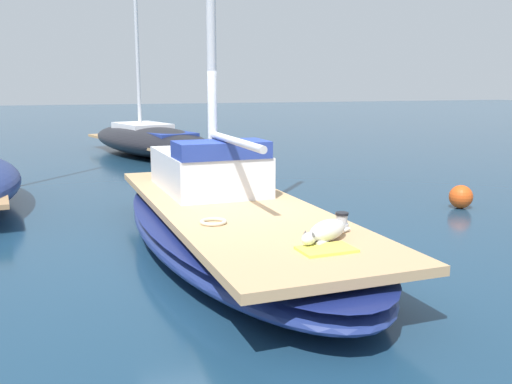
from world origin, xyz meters
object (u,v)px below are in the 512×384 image
object	(u,v)px
deck_towel	(326,249)
dog_white	(326,231)
deck_winch	(342,222)
sailboat_main	(232,226)
moored_boat_far_astern	(149,139)
coiled_rope	(213,222)
mooring_buoy	(461,197)

from	to	relation	value
deck_towel	dog_white	bearing A→B (deg)	64.83
deck_winch	deck_towel	world-z (taller)	deck_winch
sailboat_main	moored_boat_far_astern	distance (m)	11.39
deck_winch	sailboat_main	bearing A→B (deg)	112.54
coiled_rope	deck_towel	size ratio (longest dim) A/B	0.58
sailboat_main	deck_towel	bearing A→B (deg)	-84.88
deck_winch	deck_towel	xyz separation A→B (m)	(-0.53, -0.67, -0.08)
moored_boat_far_astern	sailboat_main	bearing A→B (deg)	-93.47
dog_white	coiled_rope	world-z (taller)	dog_white
deck_towel	deck_winch	bearing A→B (deg)	51.83
coiled_rope	moored_boat_far_astern	world-z (taller)	moored_boat_far_astern
coiled_rope	mooring_buoy	bearing A→B (deg)	21.59
dog_white	deck_towel	bearing A→B (deg)	-115.17
deck_winch	mooring_buoy	size ratio (longest dim) A/B	0.48
deck_winch	dog_white	bearing A→B (deg)	-137.51
coiled_rope	mooring_buoy	distance (m)	5.84
deck_winch	coiled_rope	xyz separation A→B (m)	(-1.30, 0.80, -0.08)
dog_white	moored_boat_far_astern	distance (m)	13.52
deck_towel	sailboat_main	bearing A→B (deg)	95.12
sailboat_main	deck_towel	world-z (taller)	deck_towel
coiled_rope	deck_towel	world-z (taller)	coiled_rope
dog_white	deck_towel	size ratio (longest dim) A/B	1.51
dog_white	coiled_rope	distance (m)	1.47
dog_white	coiled_rope	bearing A→B (deg)	128.84
sailboat_main	deck_winch	size ratio (longest dim) A/B	34.67
sailboat_main	dog_white	distance (m)	2.23
deck_towel	moored_boat_far_astern	xyz separation A→B (m)	(0.47, 13.84, -0.15)
deck_winch	deck_towel	size ratio (longest dim) A/B	0.38
deck_winch	deck_towel	distance (m)	0.86
deck_winch	moored_boat_far_astern	distance (m)	13.17
dog_white	moored_boat_far_astern	world-z (taller)	moored_boat_far_astern
sailboat_main	deck_winch	distance (m)	2.00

